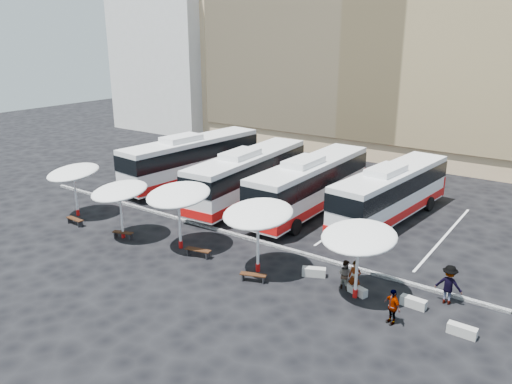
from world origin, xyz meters
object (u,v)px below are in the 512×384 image
Objects in this scene: bus_2 at (311,183)px; wood_bench_2 at (198,251)px; conc_bench_0 at (314,272)px; sunshade_4 at (359,237)px; sunshade_2 at (178,195)px; passenger_0 at (355,277)px; conc_bench_2 at (413,302)px; conc_bench_3 at (462,331)px; wood_bench_3 at (253,276)px; passenger_3 at (449,285)px; sunshade_0 at (73,173)px; sunshade_3 at (258,214)px; conc_bench_1 at (357,290)px; passenger_1 at (345,274)px; bus_1 at (248,175)px; sunshade_1 at (119,191)px; bus_3 at (391,192)px; wood_bench_0 at (75,220)px; wood_bench_1 at (123,233)px; bus_0 at (192,158)px; passenger_2 at (392,306)px.

wood_bench_2 is at bearing -98.34° from bus_2.
sunshade_4 is at bearing -16.41° from conc_bench_0.
sunshade_2 is 2.33× the size of passenger_0.
conc_bench_3 is (2.44, -1.09, 0.00)m from conc_bench_2.
passenger_3 is at bearing 22.10° from wood_bench_3.
sunshade_0 is 18.19m from conc_bench_0.
sunshade_3 is at bearing -177.62° from passenger_0.
conc_bench_1 is 0.96m from passenger_1.
bus_1 is 3.05× the size of sunshade_1.
bus_1 is 10.42m from bus_3.
passenger_1 reaches higher than conc_bench_1.
sunshade_2 is 2.68× the size of wood_bench_0.
sunshade_4 is at bearing -50.39° from bus_2.
wood_bench_0 is 0.93× the size of wood_bench_2.
bus_1 is 10.63m from wood_bench_1.
conc_bench_1 is (14.86, 1.85, -2.83)m from sunshade_1.
passenger_1 reaches higher than wood_bench_0.
conc_bench_1 is (2.44, -10.67, -1.81)m from bus_3.
bus_1 reaches higher than conc_bench_1.
passenger_1 is at bearing 8.12° from sunshade_1.
bus_2 is 12.15m from sunshade_4.
bus_2 reaches higher than conc_bench_2.
bus_0 is 19.03m from conc_bench_0.
conc_bench_1 is at bearing 98.91° from sunshade_4.
bus_3 is 10.37m from conc_bench_0.
conc_bench_3 is (7.73, -1.14, -0.01)m from conc_bench_0.
bus_0 is at bearing 111.34° from wood_bench_1.
sunshade_3 reaches higher than sunshade_0.
conc_bench_0 is at bearing 10.69° from sunshade_1.
sunshade_2 is 3.28× the size of conc_bench_3.
wood_bench_1 is (4.36, 0.33, -0.03)m from wood_bench_0.
conc_bench_3 is at bearing -3.96° from sunshade_4.
sunshade_3 is at bearing 12.48° from passenger_3.
sunshade_3 is at bearing -171.51° from conc_bench_2.
sunshade_3 is at bearing -155.34° from conc_bench_0.
bus_0 is at bearing 152.94° from sunshade_4.
bus_3 is 2.94× the size of sunshade_1.
conc_bench_1 is at bearing 176.41° from passenger_1.
wood_bench_2 is 14.26m from conc_bench_3.
passenger_1 is (18.40, 2.42, 0.42)m from wood_bench_0.
wood_bench_3 is at bearing -147.60° from passenger_2.
passenger_3 is at bearing -49.38° from bus_3.
bus_3 reaches higher than passenger_3.
passenger_3 is (8.72, 3.54, 0.64)m from wood_bench_3.
bus_1 is 12.90m from wood_bench_3.
passenger_3 is at bearing 118.11° from conc_bench_3.
sunshade_3 is 1.01× the size of sunshade_4.
bus_0 is at bearing 133.05° from wood_bench_2.
wood_bench_0 is 1.22× the size of conc_bench_3.
sunshade_2 is 13.90m from conc_bench_2.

